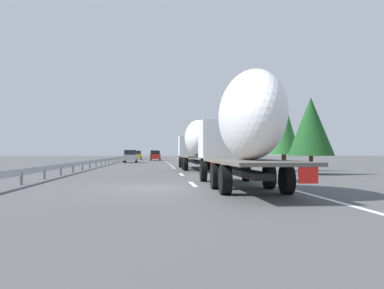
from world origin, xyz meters
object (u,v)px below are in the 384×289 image
(truck_lead, at_px, (196,142))
(car_yellow_coupe, at_px, (137,155))
(truck_trailing, at_px, (243,127))
(road_sign, at_px, (205,147))
(car_silver_hatch, at_px, (130,156))
(car_red_compact, at_px, (156,156))
(car_black_suv, at_px, (154,155))

(truck_lead, bearing_deg, car_yellow_coupe, 7.83)
(truck_trailing, distance_m, road_sign, 40.44)
(car_silver_hatch, distance_m, road_sign, 11.53)
(truck_trailing, distance_m, car_red_compact, 61.50)
(car_red_compact, height_order, car_yellow_coupe, car_yellow_coupe)
(car_yellow_coupe, relative_size, car_black_suv, 0.96)
(car_red_compact, distance_m, car_silver_hatch, 16.34)
(truck_trailing, height_order, car_silver_hatch, truck_trailing)
(car_red_compact, xyz_separation_m, car_silver_hatch, (-15.94, 3.58, 0.01))
(car_silver_hatch, bearing_deg, truck_trailing, -171.06)
(car_silver_hatch, bearing_deg, car_black_suv, -4.91)
(truck_trailing, bearing_deg, car_red_compact, 3.33)
(truck_lead, relative_size, car_red_compact, 3.30)
(car_red_compact, distance_m, road_sign, 22.12)
(truck_lead, bearing_deg, car_silver_hatch, 15.79)
(truck_lead, height_order, car_black_suv, truck_lead)
(truck_trailing, bearing_deg, car_silver_hatch, 8.94)
(truck_lead, distance_m, car_yellow_coupe, 55.00)
(truck_trailing, height_order, car_yellow_coupe, truck_trailing)
(truck_trailing, height_order, car_red_compact, truck_trailing)
(truck_trailing, xyz_separation_m, car_yellow_coupe, (74.63, 7.49, -1.60))
(car_yellow_coupe, distance_m, road_sign, 35.93)
(car_red_compact, xyz_separation_m, road_sign, (-21.05, -6.67, 1.34))
(truck_trailing, distance_m, car_yellow_coupe, 75.02)
(car_black_suv, distance_m, road_sign, 43.87)
(car_yellow_coupe, xyz_separation_m, road_sign, (-34.31, -10.59, 1.33))
(truck_lead, relative_size, truck_trailing, 1.12)
(truck_lead, height_order, road_sign, truck_lead)
(car_silver_hatch, xyz_separation_m, car_black_suv, (38.18, -3.28, 0.05))
(car_red_compact, relative_size, car_silver_hatch, 1.08)
(car_red_compact, distance_m, car_yellow_coupe, 13.82)
(truck_lead, height_order, truck_trailing, truck_trailing)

